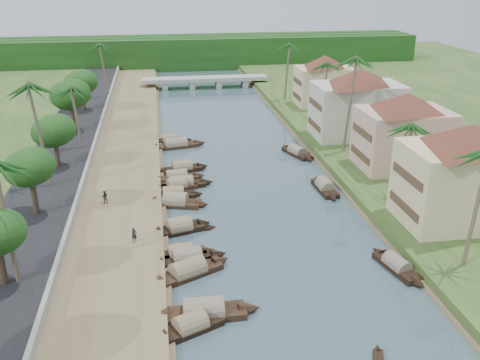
{
  "coord_description": "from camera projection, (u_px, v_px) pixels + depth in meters",
  "views": [
    {
      "loc": [
        -10.77,
        -47.48,
        25.52
      ],
      "look_at": [
        -1.68,
        10.47,
        2.0
      ],
      "focal_mm": 40.0,
      "sensor_mm": 36.0,
      "label": 1
    }
  ],
  "objects": [
    {
      "name": "canoe_2",
      "position": [
        168.0,
        182.0,
        67.67
      ],
      "size": [
        5.98,
        1.2,
        0.86
      ],
      "rotation": [
        0.0,
        0.0,
        -0.06
      ],
      "color": "black",
      "rests_on": "ground"
    },
    {
      "name": "palm_6",
      "position": [
        75.0,
        89.0,
        73.47
      ],
      "size": [
        3.2,
        3.2,
        10.13
      ],
      "color": "brown",
      "rests_on": "ground"
    },
    {
      "name": "left_bank",
      "position": [
        122.0,
        171.0,
        70.47
      ],
      "size": [
        10.0,
        180.0,
        0.8
      ],
      "primitive_type": "cube",
      "color": "brown",
      "rests_on": "ground"
    },
    {
      "name": "sampan_4",
      "position": [
        181.0,
        254.0,
        50.19
      ],
      "size": [
        6.82,
        2.33,
        1.95
      ],
      "rotation": [
        0.0,
        0.0,
        0.13
      ],
      "color": "black",
      "rests_on": "ground"
    },
    {
      "name": "bridge",
      "position": [
        205.0,
        80.0,
        119.96
      ],
      "size": [
        28.0,
        4.0,
        2.4
      ],
      "color": "#98998F",
      "rests_on": "ground"
    },
    {
      "name": "tree_2",
      "position": [
        30.0,
        168.0,
        54.21
      ],
      "size": [
        4.6,
        4.6,
        7.06
      ],
      "color": "#423426",
      "rests_on": "ground"
    },
    {
      "name": "retaining_wall",
      "position": [
        88.0,
        166.0,
        69.51
      ],
      "size": [
        0.4,
        180.0,
        1.1
      ],
      "primitive_type": "cube",
      "color": "gray",
      "rests_on": "left_bank"
    },
    {
      "name": "tree_6",
      "position": [
        384.0,
        96.0,
        82.78
      ],
      "size": [
        4.47,
        4.47,
        7.61
      ],
      "color": "#423426",
      "rests_on": "ground"
    },
    {
      "name": "sampan_15",
      "position": [
        325.0,
        187.0,
        65.2
      ],
      "size": [
        2.02,
        7.84,
        2.1
      ],
      "rotation": [
        0.0,
        0.0,
        1.61
      ],
      "color": "black",
      "rests_on": "ground"
    },
    {
      "name": "palm_7",
      "position": [
        287.0,
        46.0,
        101.06
      ],
      "size": [
        3.2,
        3.2,
        12.11
      ],
      "color": "brown",
      "rests_on": "ground"
    },
    {
      "name": "sampan_9",
      "position": [
        182.0,
        184.0,
        66.21
      ],
      "size": [
        8.33,
        2.39,
        2.09
      ],
      "rotation": [
        0.0,
        0.0,
        0.1
      ],
      "color": "black",
      "rests_on": "ground"
    },
    {
      "name": "sampan_11",
      "position": [
        182.0,
        168.0,
        71.33
      ],
      "size": [
        7.63,
        3.14,
        2.15
      ],
      "rotation": [
        0.0,
        0.0,
        0.21
      ],
      "color": "black",
      "rests_on": "ground"
    },
    {
      "name": "palm_8",
      "position": [
        103.0,
        46.0,
        102.87
      ],
      "size": [
        3.2,
        3.2,
        11.68
      ],
      "color": "brown",
      "rests_on": "ground"
    },
    {
      "name": "palm_2",
      "position": [
        351.0,
        61.0,
        71.0
      ],
      "size": [
        3.2,
        3.2,
        14.52
      ],
      "color": "brown",
      "rests_on": "ground"
    },
    {
      "name": "sampan_7",
      "position": [
        173.0,
        194.0,
        63.26
      ],
      "size": [
        7.26,
        1.88,
        1.95
      ],
      "rotation": [
        0.0,
        0.0,
        -0.05
      ],
      "color": "black",
      "rests_on": "ground"
    },
    {
      "name": "sampan_6",
      "position": [
        176.0,
        202.0,
        61.12
      ],
      "size": [
        8.04,
        3.85,
        2.33
      ],
      "rotation": [
        0.0,
        0.0,
        -0.27
      ],
      "color": "black",
      "rests_on": "ground"
    },
    {
      "name": "canoe_1",
      "position": [
        191.0,
        230.0,
        55.29
      ],
      "size": [
        5.52,
        1.76,
        0.88
      ],
      "rotation": [
        0.0,
        0.0,
        0.16
      ],
      "color": "black",
      "rests_on": "ground"
    },
    {
      "name": "person_far",
      "position": [
        105.0,
        197.0,
        59.74
      ],
      "size": [
        0.72,
        0.57,
        1.47
      ],
      "primitive_type": "imported",
      "rotation": [
        0.0,
        0.0,
        3.16
      ],
      "color": "#302D21",
      "rests_on": "left_bank"
    },
    {
      "name": "building_mid",
      "position": [
        404.0,
        130.0,
        68.01
      ],
      "size": [
        14.11,
        14.11,
        9.7
      ],
      "color": "#DAA69A",
      "rests_on": "right_bank"
    },
    {
      "name": "building_near",
      "position": [
        465.0,
        173.0,
        53.1
      ],
      "size": [
        14.85,
        14.85,
        10.2
      ],
      "color": "beige",
      "rests_on": "right_bank"
    },
    {
      "name": "building_distant",
      "position": [
        324.0,
        80.0,
        99.28
      ],
      "size": [
        12.62,
        12.62,
        9.2
      ],
      "color": "beige",
      "rests_on": "right_bank"
    },
    {
      "name": "sampan_13",
      "position": [
        170.0,
        140.0,
        82.83
      ],
      "size": [
        7.11,
        1.76,
        1.98
      ],
      "rotation": [
        0.0,
        0.0,
        0.01
      ],
      "color": "black",
      "rests_on": "ground"
    },
    {
      "name": "sampan_1",
      "position": [
        191.0,
        326.0,
        40.06
      ],
      "size": [
        7.0,
        4.32,
        2.09
      ],
      "rotation": [
        0.0,
        0.0,
        0.42
      ],
      "color": "black",
      "rests_on": "ground"
    },
    {
      "name": "treeline",
      "position": [
        195.0,
        52.0,
        144.79
      ],
      "size": [
        120.0,
        14.0,
        8.0
      ],
      "color": "#173A0F",
      "rests_on": "ground"
    },
    {
      "name": "tree_4",
      "position": [
        71.0,
        95.0,
        82.32
      ],
      "size": [
        5.45,
        5.45,
        8.0
      ],
      "color": "#423426",
      "rests_on": "ground"
    },
    {
      "name": "building_far",
      "position": [
        357.0,
        103.0,
        80.61
      ],
      "size": [
        15.59,
        15.59,
        10.2
      ],
      "color": "beige",
      "rests_on": "right_bank"
    },
    {
      "name": "sampan_8",
      "position": [
        177.0,
        186.0,
        65.59
      ],
      "size": [
        6.97,
        3.07,
        2.12
      ],
      "rotation": [
        0.0,
        0.0,
        0.22
      ],
      "color": "black",
      "rests_on": "ground"
    },
    {
      "name": "sampan_12",
      "position": [
        176.0,
        145.0,
        80.61
      ],
      "size": [
        9.73,
        3.51,
        2.27
      ],
      "rotation": [
        0.0,
        0.0,
        0.19
      ],
      "color": "black",
      "rests_on": "ground"
    },
    {
      "name": "sampan_0",
      "position": [
        204.0,
        312.0,
        41.69
      ],
      "size": [
        9.32,
        2.18,
        2.42
      ],
      "rotation": [
        0.0,
        0.0,
        0.01
      ],
      "color": "black",
      "rests_on": "ground"
    },
    {
      "name": "palm_5",
      "position": [
        36.0,
        87.0,
        59.07
      ],
      "size": [
        3.2,
        3.2,
        13.51
      ],
      "color": "brown",
      "rests_on": "ground"
    },
    {
      "name": "sampan_16",
      "position": [
        297.0,
        152.0,
        77.46
      ],
      "size": [
        4.08,
        8.07,
        1.99
      ],
      "rotation": [
        0.0,
        0.0,
        1.91
      ],
      "color": "black",
      "rests_on": "ground"
    },
    {
      "name": "tree_3",
      "position": [
        54.0,
        131.0,
        67.72
      ],
      "size": [
        4.87,
        4.87,
        6.72
      ],
      "color": "#423426",
      "rests_on": "ground"
    },
    {
      "name": "tree_5",
      "position": [
        81.0,
        83.0,
        94.79
      ],
      "size": [
        5.2,
        5.2,
        7.07
      ],
      "color": "#423426",
      "rests_on": "ground"
    },
    {
      "name": "sampan_2",
      "position": [
        188.0,
        272.0,
        47.21
      ],
      "size": [
        8.72,
        5.59,
        2.32
      ],
      "rotation": [
        0.0,
        0.0,
        0.47
      ],
      "color": "black",
      "rests_on": "ground"
    },
    {
      "name": "ground",
      "position": [
        272.0,
        235.0,
        54.58
      ],
      "size": [
        220.0,
        220.0,
        0.0
      ],
      "primitive_type": "plane",
      "color": "#3A4F57",
      "rests_on": "ground"
    },
    {
      "name": "road",
      "position": [
        55.0,
        172.0,
        69.14
      ],
      "size": [
        8.0,
        180.0,
        1.4
      ],
      "primitive_type": "cube",
      "color": "black",
      "rests_on": "ground"
    },
    {
      "name": "person_near",
      "position": [
        134.0,
        235.0,
        51.25
      ],
      "size": [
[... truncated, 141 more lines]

